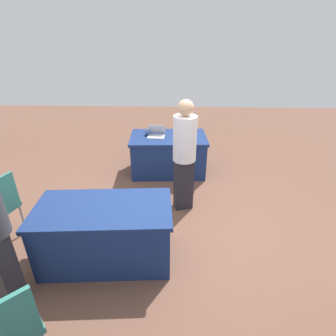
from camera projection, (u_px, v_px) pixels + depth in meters
ground_plane at (170, 226)px, 3.93m from camera, size 14.40×14.40×0.00m
table_foreground at (168, 154)px, 5.33m from camera, size 1.52×1.00×0.76m
table_mid_left at (106, 233)px, 3.22m from camera, size 1.64×0.92×0.76m
chair_tucked_left at (7, 329)px, 1.98m from camera, size 0.62×0.62×0.98m
person_attendee_browsing at (184, 152)px, 3.93m from camera, size 0.42×0.42×1.74m
laptop_silver at (156, 134)px, 5.14m from camera, size 0.33×0.31×0.21m
yarn_ball at (148, 132)px, 5.20m from camera, size 0.11×0.11×0.11m
scissors_red at (185, 137)px, 5.12m from camera, size 0.18×0.10×0.01m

